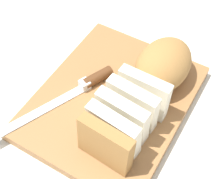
# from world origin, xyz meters

# --- Properties ---
(ground_plane) EXTENTS (3.00, 3.00, 0.00)m
(ground_plane) POSITION_xyz_m (0.00, 0.00, 0.00)
(ground_plane) COLOR silver
(cutting_board) EXTENTS (0.38, 0.31, 0.03)m
(cutting_board) POSITION_xyz_m (0.00, 0.00, 0.01)
(cutting_board) COLOR #9E6B3D
(cutting_board) RESTS_ON ground_plane
(bread_loaf) EXTENTS (0.32, 0.12, 0.09)m
(bread_loaf) POSITION_xyz_m (-0.04, 0.06, 0.07)
(bread_loaf) COLOR #A8753D
(bread_loaf) RESTS_ON cutting_board
(bread_knife) EXTENTS (0.28, 0.13, 0.02)m
(bread_knife) POSITION_xyz_m (0.01, -0.07, 0.04)
(bread_knife) COLOR silver
(bread_knife) RESTS_ON cutting_board
(crumb_near_knife) EXTENTS (0.01, 0.01, 0.01)m
(crumb_near_knife) POSITION_xyz_m (-0.02, -0.03, 0.03)
(crumb_near_knife) COLOR #996633
(crumb_near_knife) RESTS_ON cutting_board
(crumb_near_loaf) EXTENTS (0.01, 0.01, 0.01)m
(crumb_near_loaf) POSITION_xyz_m (0.02, 0.01, 0.03)
(crumb_near_loaf) COLOR #996633
(crumb_near_loaf) RESTS_ON cutting_board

